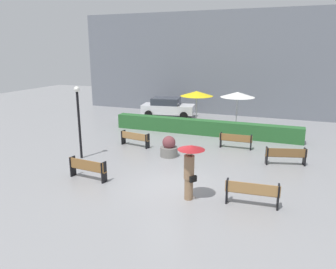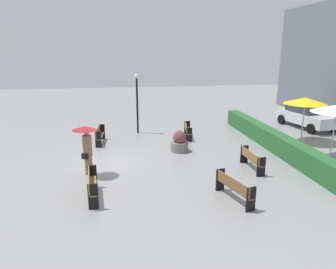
{
  "view_description": "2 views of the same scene",
  "coord_description": "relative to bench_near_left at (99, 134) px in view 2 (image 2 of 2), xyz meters",
  "views": [
    {
      "loc": [
        4.29,
        -11.34,
        5.36
      ],
      "look_at": [
        -1.4,
        3.45,
        1.17
      ],
      "focal_mm": 34.4,
      "sensor_mm": 36.0,
      "label": 1
    },
    {
      "loc": [
        13.9,
        0.42,
        5.11
      ],
      "look_at": [
        0.53,
        2.58,
        1.43
      ],
      "focal_mm": 33.88,
      "sensor_mm": 36.0,
      "label": 2
    }
  ],
  "objects": [
    {
      "name": "ground_plane",
      "position": [
        3.49,
        0.63,
        -0.53
      ],
      "size": [
        60.0,
        60.0,
        0.0
      ],
      "primitive_type": "plane",
      "color": "gray"
    },
    {
      "name": "bench_near_left",
      "position": [
        0.0,
        0.0,
        0.0
      ],
      "size": [
        1.8,
        0.46,
        0.89
      ],
      "color": "olive",
      "rests_on": "ground"
    },
    {
      "name": "bench_far_right",
      "position": [
        7.8,
        4.9,
        -0.03
      ],
      "size": [
        1.89,
        0.82,
        0.84
      ],
      "color": "brown",
      "rests_on": "ground"
    },
    {
      "name": "bench_near_right",
      "position": [
        6.81,
        0.04,
        0.01
      ],
      "size": [
        1.88,
        0.47,
        0.89
      ],
      "color": "#9E7242",
      "rests_on": "ground"
    },
    {
      "name": "bench_far_left",
      "position": [
        -0.32,
        5.08,
        -0.04
      ],
      "size": [
        1.84,
        0.63,
        0.82
      ],
      "color": "#9E7242",
      "rests_on": "ground"
    },
    {
      "name": "bench_back_row",
      "position": [
        5.12,
        6.72,
        -0.03
      ],
      "size": [
        1.8,
        0.4,
        0.83
      ],
      "color": "olive",
      "rests_on": "ground"
    },
    {
      "name": "pedestrian_with_umbrella",
      "position": [
        4.61,
        -0.26,
        0.84
      ],
      "size": [
        0.98,
        0.98,
        2.11
      ],
      "color": "#8C6B4C",
      "rests_on": "ground"
    },
    {
      "name": "planter_pot",
      "position": [
        2.13,
        4.12,
        -0.06
      ],
      "size": [
        0.9,
        0.9,
        1.08
      ],
      "color": "slate",
      "rests_on": "ground"
    },
    {
      "name": "lamp_post",
      "position": [
        -1.94,
        2.26,
        1.73
      ],
      "size": [
        0.28,
        0.28,
        3.65
      ],
      "color": "black",
      "rests_on": "ground"
    },
    {
      "name": "patio_umbrella_yellow",
      "position": [
        1.5,
        11.3,
        1.81
      ],
      "size": [
        2.32,
        2.32,
        2.51
      ],
      "color": "silver",
      "rests_on": "ground"
    },
    {
      "name": "hedge_strip",
      "position": [
        2.66,
        9.03,
        -0.05
      ],
      "size": [
        12.18,
        0.7,
        0.95
      ],
      "primitive_type": "cube",
      "color": "#28602D",
      "rests_on": "ground"
    },
    {
      "name": "parked_car",
      "position": [
        -1.56,
        13.48,
        0.29
      ],
      "size": [
        4.42,
        2.5,
        1.57
      ],
      "color": "silver",
      "rests_on": "ground"
    }
  ]
}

